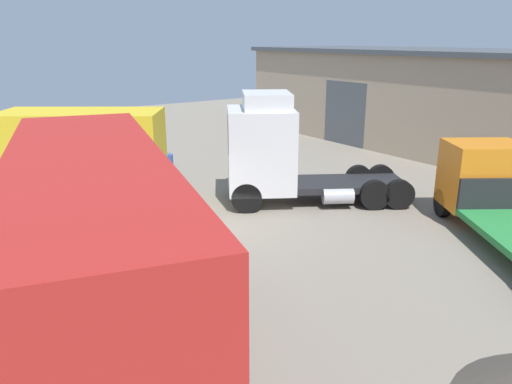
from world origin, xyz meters
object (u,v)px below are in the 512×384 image
tractor_unit_white (276,152)px  box_truck_blue (62,155)px  container_trailer_white (93,240)px  oil_drum (167,164)px  flatbed_truck_orange (500,195)px

tractor_unit_white → box_truck_blue: tractor_unit_white is taller
tractor_unit_white → container_trailer_white: container_trailer_white is taller
tractor_unit_white → oil_drum: tractor_unit_white is taller
container_trailer_white → oil_drum: size_ratio=10.79×
oil_drum → flatbed_truck_orange: bearing=22.6°
flatbed_truck_orange → tractor_unit_white: bearing=63.7°
flatbed_truck_orange → box_truck_blue: size_ratio=1.07×
tractor_unit_white → box_truck_blue: (-3.98, -6.63, 0.02)m
flatbed_truck_orange → container_trailer_white: bearing=121.8°
box_truck_blue → oil_drum: 5.78m
flatbed_truck_orange → oil_drum: flatbed_truck_orange is taller
flatbed_truck_orange → box_truck_blue: 14.83m
container_trailer_white → oil_drum: (-12.39, 7.14, -2.18)m
flatbed_truck_orange → oil_drum: 13.88m
flatbed_truck_orange → oil_drum: (-12.79, -5.33, -0.84)m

